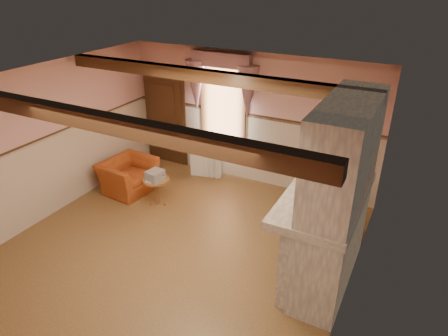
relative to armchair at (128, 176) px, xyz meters
The scene contains 25 objects.
floor 2.44m from the armchair, 34.03° to the right, with size 5.50×6.00×0.01m, color brown.
ceiling 3.45m from the armchair, 34.03° to the right, with size 5.50×6.00×0.01m, color silver.
wall_back 2.80m from the armchair, 39.39° to the left, with size 5.50×0.02×2.80m, color #CE938F.
wall_left 1.87m from the armchair, 118.82° to the right, with size 0.02×6.00×2.80m, color #CE938F.
wall_right 5.06m from the armchair, 15.89° to the right, with size 0.02×6.00×2.80m, color #CE938F.
wainscot 2.45m from the armchair, 34.03° to the right, with size 5.50×6.00×1.50m, color beige, non-canonical shape.
chair_rail 2.68m from the armchair, 34.03° to the right, with size 5.50×6.00×0.08m, color black, non-canonical shape.
firebox 4.08m from the armchair, 10.66° to the right, with size 0.20×0.95×0.90m, color black.
armchair is the anchor object (origin of this frame).
side_table 0.88m from the armchair, 11.58° to the right, with size 0.52×0.52×0.55m, color brown.
book_stack 0.95m from the armchair, 13.52° to the right, with size 0.26×0.32×0.20m, color #B7AD8C.
radiator 1.75m from the armchair, 50.35° to the left, with size 0.70×0.18×0.60m, color white.
bowl 4.46m from the armchair, 10.17° to the right, with size 0.34×0.34×0.08m, color brown.
mantel_clock 4.41m from the armchair, ahead, with size 0.14×0.24×0.20m, color #32190D.
oil_lamp 4.43m from the armchair, ahead, with size 0.11×0.11×0.28m, color gold.
candle_red 4.56m from the armchair, 15.34° to the right, with size 0.06×0.06×0.16m, color maroon.
jar_yellow 4.53m from the armchair, 14.05° to the right, with size 0.06×0.06×0.12m, color gold.
fireplace 4.62m from the armchair, ahead, with size 0.85×2.00×2.80m, color gray.
mantel 4.44m from the armchair, 10.06° to the right, with size 1.05×2.05×0.12m, color gray.
overmantel_mirror 4.44m from the armchair, 10.51° to the right, with size 0.06×1.44×1.04m, color silver.
door 1.74m from the armchair, 93.42° to the left, with size 1.10×0.10×2.10m, color black.
window 2.51m from the armchair, 49.00° to the left, with size 1.06×0.08×2.02m, color white.
window_drapes 2.82m from the armchair, 47.36° to the left, with size 1.30×0.14×1.40m, color gray.
ceiling_beam_front 4.01m from the armchair, 51.86° to the right, with size 5.50×0.18×0.20m, color black.
ceiling_beam_back 3.10m from the armchair, ahead, with size 5.50×0.18×0.20m, color black.
Camera 1 is at (3.22, -4.31, 4.23)m, focal length 32.00 mm.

